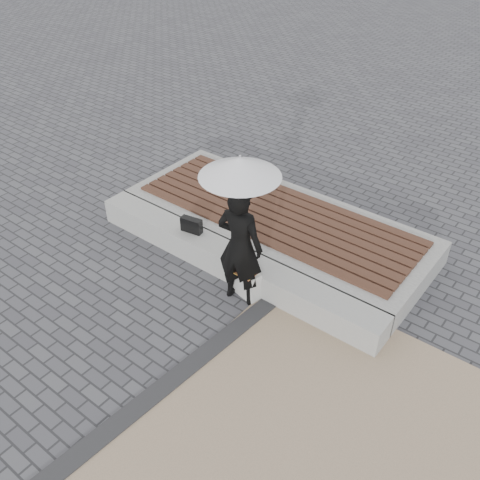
# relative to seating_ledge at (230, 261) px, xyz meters

# --- Properties ---
(ground) EXTENTS (80.00, 80.00, 0.00)m
(ground) POSITION_rel_seating_ledge_xyz_m (0.00, -1.60, -0.20)
(ground) COLOR #4C4D51
(ground) RESTS_ON ground
(edging_band) EXTENTS (0.61, 5.20, 0.04)m
(edging_band) POSITION_rel_seating_ledge_xyz_m (0.75, -2.10, -0.18)
(edging_band) COLOR #2B2B2D
(edging_band) RESTS_ON ground
(seating_ledge) EXTENTS (5.00, 0.45, 0.40)m
(seating_ledge) POSITION_rel_seating_ledge_xyz_m (0.00, 0.00, 0.00)
(seating_ledge) COLOR #A4A59F
(seating_ledge) RESTS_ON ground
(timber_platform) EXTENTS (5.00, 2.00, 0.40)m
(timber_platform) POSITION_rel_seating_ledge_xyz_m (0.00, 1.20, 0.00)
(timber_platform) COLOR #A7A6A1
(timber_platform) RESTS_ON ground
(timber_decking) EXTENTS (4.60, 1.60, 0.04)m
(timber_decking) POSITION_rel_seating_ledge_xyz_m (0.00, 1.20, 0.22)
(timber_decking) COLOR #502F21
(timber_decking) RESTS_ON timber_platform
(woman) EXTENTS (0.72, 0.53, 1.79)m
(woman) POSITION_rel_seating_ledge_xyz_m (0.47, -0.35, 0.70)
(woman) COLOR black
(woman) RESTS_ON ground
(parasol) EXTENTS (1.02, 1.02, 1.30)m
(parasol) POSITION_rel_seating_ledge_xyz_m (0.47, -0.35, 1.87)
(parasol) COLOR #BBBBC1
(parasol) RESTS_ON ground
(handbag) EXTENTS (0.35, 0.18, 0.24)m
(handbag) POSITION_rel_seating_ledge_xyz_m (-0.76, 0.02, 0.32)
(handbag) COLOR black
(handbag) RESTS_ON seating_ledge
(canvas_tote) EXTENTS (0.45, 0.26, 0.45)m
(canvas_tote) POSITION_rel_seating_ledge_xyz_m (0.52, -0.26, 0.02)
(canvas_tote) COLOR silver
(canvas_tote) RESTS_ON ground
(magazine) EXTENTS (0.32, 0.24, 0.01)m
(magazine) POSITION_rel_seating_ledge_xyz_m (0.52, -0.31, 0.25)
(magazine) COLOR #FE4465
(magazine) RESTS_ON canvas_tote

